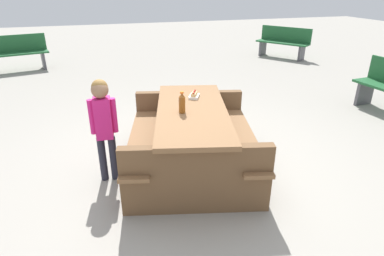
{
  "coord_description": "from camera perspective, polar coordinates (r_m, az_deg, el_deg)",
  "views": [
    {
      "loc": [
        -3.16,
        0.96,
        2.02
      ],
      "look_at": [
        0.0,
        0.0,
        0.52
      ],
      "focal_mm": 30.2,
      "sensor_mm": 36.0,
      "label": 1
    }
  ],
  "objects": [
    {
      "name": "park_bench_far",
      "position": [
        9.98,
        15.82,
        14.45
      ],
      "size": [
        1.46,
        1.18,
        0.85
      ],
      "color": "#1E592D",
      "rests_on": "ground"
    },
    {
      "name": "soda_bottle",
      "position": [
        3.41,
        -1.77,
        4.41
      ],
      "size": [
        0.07,
        0.07,
        0.23
      ],
      "color": "brown",
      "rests_on": "picnic_table"
    },
    {
      "name": "child_in_coat",
      "position": [
        3.47,
        -15.4,
        1.65
      ],
      "size": [
        0.18,
        0.28,
        1.15
      ],
      "color": "#262633",
      "rests_on": "ground"
    },
    {
      "name": "picnic_table",
      "position": [
        3.66,
        -0.0,
        -1.14
      ],
      "size": [
        2.08,
        1.79,
        0.75
      ],
      "color": "brown",
      "rests_on": "ground"
    },
    {
      "name": "hotdog_tray",
      "position": [
        3.9,
        0.38,
        5.84
      ],
      "size": [
        0.21,
        0.18,
        0.08
      ],
      "color": "white",
      "rests_on": "picnic_table"
    },
    {
      "name": "park_bench_mid",
      "position": [
        9.18,
        -28.81,
        11.61
      ],
      "size": [
        0.73,
        1.55,
        0.85
      ],
      "color": "#1E592D",
      "rests_on": "ground"
    },
    {
      "name": "ground_plane",
      "position": [
        3.87,
        -0.0,
        -7.1
      ],
      "size": [
        30.0,
        30.0,
        0.0
      ],
      "primitive_type": "plane",
      "color": "gray",
      "rests_on": "ground"
    }
  ]
}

